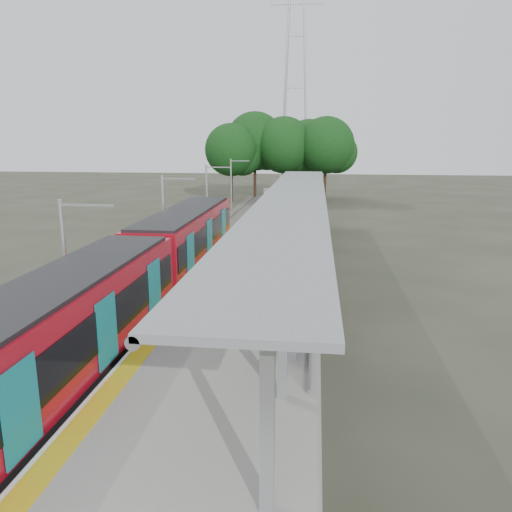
{
  "coord_description": "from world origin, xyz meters",
  "views": [
    {
      "loc": [
        2.73,
        -9.69,
        7.5
      ],
      "look_at": [
        0.1,
        12.17,
        2.3
      ],
      "focal_mm": 35.0,
      "sensor_mm": 36.0,
      "label": 1
    }
  ],
  "objects_px": {
    "bench_near": "(289,337)",
    "info_pillar_far": "(298,220)",
    "bench_far": "(314,213)",
    "info_pillar_near": "(271,276)",
    "litter_bin": "(280,279)",
    "train": "(144,269)",
    "bench_mid": "(312,256)"
  },
  "relations": [
    {
      "from": "bench_near",
      "to": "bench_far",
      "type": "distance_m",
      "value": 26.21
    },
    {
      "from": "train",
      "to": "bench_far",
      "type": "height_order",
      "value": "train"
    },
    {
      "from": "bench_mid",
      "to": "bench_far",
      "type": "distance_m",
      "value": 15.25
    },
    {
      "from": "info_pillar_far",
      "to": "info_pillar_near",
      "type": "bearing_deg",
      "value": -114.47
    },
    {
      "from": "bench_near",
      "to": "info_pillar_near",
      "type": "distance_m",
      "value": 6.19
    },
    {
      "from": "bench_far",
      "to": "info_pillar_near",
      "type": "bearing_deg",
      "value": -102.15
    },
    {
      "from": "train",
      "to": "bench_far",
      "type": "bearing_deg",
      "value": 71.1
    },
    {
      "from": "train",
      "to": "info_pillar_far",
      "type": "height_order",
      "value": "train"
    },
    {
      "from": "train",
      "to": "litter_bin",
      "type": "xyz_separation_m",
      "value": [
        5.77,
        1.11,
        -0.56
      ]
    },
    {
      "from": "bench_far",
      "to": "bench_near",
      "type": "bearing_deg",
      "value": -98.65
    },
    {
      "from": "bench_mid",
      "to": "litter_bin",
      "type": "xyz_separation_m",
      "value": [
        -1.34,
        -4.38,
        -0.04
      ]
    },
    {
      "from": "info_pillar_near",
      "to": "litter_bin",
      "type": "height_order",
      "value": "info_pillar_near"
    },
    {
      "from": "bench_far",
      "to": "litter_bin",
      "type": "height_order",
      "value": "bench_far"
    },
    {
      "from": "bench_near",
      "to": "bench_mid",
      "type": "distance_m",
      "value": 10.96
    },
    {
      "from": "bench_far",
      "to": "info_pillar_far",
      "type": "bearing_deg",
      "value": -108.91
    },
    {
      "from": "bench_mid",
      "to": "bench_far",
      "type": "relative_size",
      "value": 0.91
    },
    {
      "from": "bench_near",
      "to": "litter_bin",
      "type": "xyz_separation_m",
      "value": [
        -0.75,
        6.57,
        -0.02
      ]
    },
    {
      "from": "bench_near",
      "to": "info_pillar_near",
      "type": "bearing_deg",
      "value": 112.85
    },
    {
      "from": "bench_near",
      "to": "bench_far",
      "type": "xyz_separation_m",
      "value": [
        0.58,
        26.2,
        0.08
      ]
    },
    {
      "from": "info_pillar_far",
      "to": "bench_mid",
      "type": "bearing_deg",
      "value": -105.9
    },
    {
      "from": "bench_mid",
      "to": "info_pillar_far",
      "type": "xyz_separation_m",
      "value": [
        -1.09,
        9.94,
        0.32
      ]
    },
    {
      "from": "bench_mid",
      "to": "litter_bin",
      "type": "height_order",
      "value": "bench_mid"
    },
    {
      "from": "bench_far",
      "to": "info_pillar_near",
      "type": "height_order",
      "value": "info_pillar_near"
    },
    {
      "from": "bench_near",
      "to": "info_pillar_far",
      "type": "bearing_deg",
      "value": 104.03
    },
    {
      "from": "bench_mid",
      "to": "litter_bin",
      "type": "bearing_deg",
      "value": -94.55
    },
    {
      "from": "train",
      "to": "info_pillar_near",
      "type": "distance_m",
      "value": 5.47
    },
    {
      "from": "bench_far",
      "to": "bench_mid",
      "type": "bearing_deg",
      "value": -97.34
    },
    {
      "from": "train",
      "to": "info_pillar_far",
      "type": "xyz_separation_m",
      "value": [
        6.02,
        15.43,
        -0.19
      ]
    },
    {
      "from": "bench_far",
      "to": "info_pillar_far",
      "type": "height_order",
      "value": "info_pillar_far"
    },
    {
      "from": "bench_near",
      "to": "litter_bin",
      "type": "bearing_deg",
      "value": 109.16
    },
    {
      "from": "train",
      "to": "bench_near",
      "type": "distance_m",
      "value": 8.52
    },
    {
      "from": "info_pillar_far",
      "to": "litter_bin",
      "type": "xyz_separation_m",
      "value": [
        -0.25,
        -14.32,
        -0.36
      ]
    }
  ]
}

